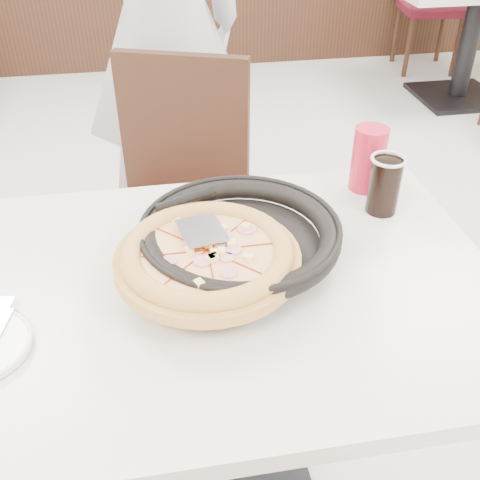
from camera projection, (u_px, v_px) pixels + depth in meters
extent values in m
plane|color=#B7B8B3|center=(323.00, 442.00, 1.67)|extent=(7.00, 7.00, 0.00)
cylinder|color=black|center=(220.00, 272.00, 1.10)|extent=(0.13, 0.13, 0.04)
cylinder|color=black|center=(240.00, 243.00, 1.14)|extent=(0.33, 0.33, 0.01)
cylinder|color=#BA8847|center=(208.00, 259.00, 1.07)|extent=(0.36, 0.36, 0.02)
cube|color=silver|center=(202.00, 230.00, 1.09)|extent=(0.10, 0.12, 0.00)
cylinder|color=black|center=(384.00, 186.00, 1.28)|extent=(0.07, 0.07, 0.13)
cylinder|color=red|center=(368.00, 159.00, 1.36)|extent=(0.08, 0.08, 0.16)
imported|color=#AEAEB3|center=(164.00, 29.00, 1.97)|extent=(0.78, 0.65, 1.84)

